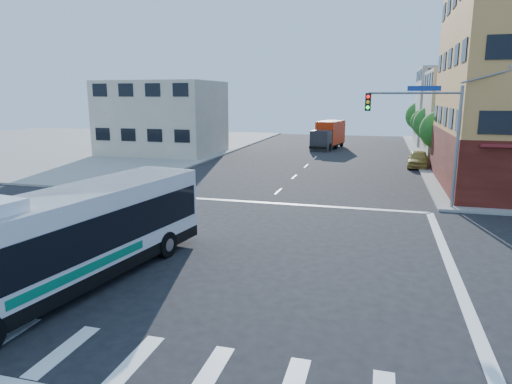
# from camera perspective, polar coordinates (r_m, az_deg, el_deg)

# --- Properties ---
(ground) EXTENTS (120.00, 120.00, 0.00)m
(ground) POSITION_cam_1_polar(r_m,az_deg,el_deg) (19.34, -5.70, -7.62)
(ground) COLOR black
(ground) RESTS_ON ground
(sidewalk_nw) EXTENTS (50.00, 50.00, 0.15)m
(sidewalk_nw) POSITION_cam_1_polar(r_m,az_deg,el_deg) (66.89, -23.39, 5.52)
(sidewalk_nw) COLOR gray
(sidewalk_nw) RESTS_ON ground
(building_east_near) EXTENTS (12.06, 10.06, 9.00)m
(building_east_near) POSITION_cam_1_polar(r_m,az_deg,el_deg) (52.04, 27.09, 8.53)
(building_east_near) COLOR #B7A98C
(building_east_near) RESTS_ON ground
(building_east_far) EXTENTS (12.06, 10.06, 10.00)m
(building_east_far) POSITION_cam_1_polar(r_m,az_deg,el_deg) (65.79, 24.73, 9.64)
(building_east_far) COLOR #ADACA7
(building_east_far) RESTS_ON ground
(building_west) EXTENTS (12.06, 10.06, 8.00)m
(building_west) POSITION_cam_1_polar(r_m,az_deg,el_deg) (52.63, -11.56, 9.07)
(building_west) COLOR beige
(building_west) RESTS_ON ground
(signal_mast_ne) EXTENTS (7.91, 1.13, 8.07)m
(signal_mast_ne) POSITION_cam_1_polar(r_m,az_deg,el_deg) (27.75, 20.58, 8.16)
(signal_mast_ne) COLOR slate
(signal_mast_ne) RESTS_ON ground
(street_tree_a) EXTENTS (3.60, 3.60, 5.53)m
(street_tree_a) POSITION_cam_1_polar(r_m,az_deg,el_deg) (45.30, 22.16, 7.47)
(street_tree_a) COLOR #392514
(street_tree_a) RESTS_ON ground
(street_tree_b) EXTENTS (3.80, 3.80, 5.79)m
(street_tree_b) POSITION_cam_1_polar(r_m,az_deg,el_deg) (53.23, 21.20, 8.26)
(street_tree_b) COLOR #392514
(street_tree_b) RESTS_ON ground
(street_tree_c) EXTENTS (3.40, 3.40, 5.29)m
(street_tree_c) POSITION_cam_1_polar(r_m,az_deg,el_deg) (61.20, 20.46, 8.43)
(street_tree_c) COLOR #392514
(street_tree_c) RESTS_ON ground
(street_tree_d) EXTENTS (4.00, 4.00, 6.03)m
(street_tree_d) POSITION_cam_1_polar(r_m,az_deg,el_deg) (69.15, 19.93, 9.14)
(street_tree_d) COLOR #392514
(street_tree_d) RESTS_ON ground
(transit_bus) EXTENTS (4.50, 12.62, 3.66)m
(transit_bus) POSITION_cam_1_polar(r_m,az_deg,el_deg) (16.56, -22.77, -5.39)
(transit_bus) COLOR black
(transit_bus) RESTS_ON ground
(box_truck) EXTENTS (3.58, 7.77, 3.37)m
(box_truck) POSITION_cam_1_polar(r_m,az_deg,el_deg) (57.27, 9.01, 7.00)
(box_truck) COLOR #232428
(box_truck) RESTS_ON ground
(parked_car) EXTENTS (2.17, 4.66, 1.55)m
(parked_car) POSITION_cam_1_polar(r_m,az_deg,el_deg) (44.33, 19.62, 3.91)
(parked_car) COLOR #B69942
(parked_car) RESTS_ON ground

